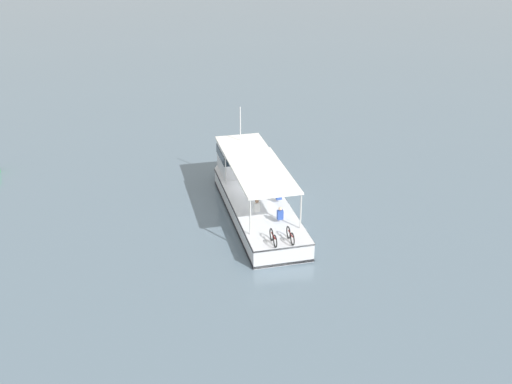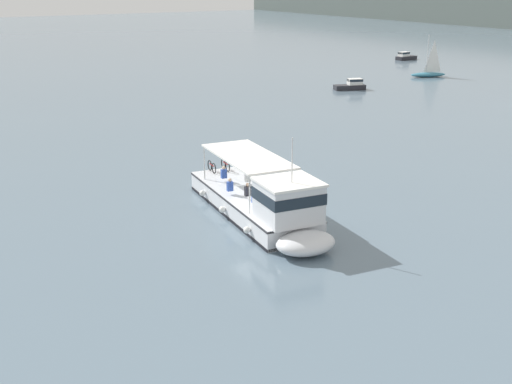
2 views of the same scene
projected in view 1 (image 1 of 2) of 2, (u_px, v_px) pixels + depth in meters
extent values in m
plane|color=slate|center=(256.00, 201.00, 37.79)|extent=(400.00, 400.00, 0.00)
cube|color=silver|center=(258.00, 209.00, 35.59)|extent=(11.13, 4.59, 1.10)
ellipsoid|color=silver|center=(236.00, 169.00, 41.03)|extent=(2.57, 3.21, 1.01)
cube|color=black|center=(258.00, 216.00, 35.78)|extent=(11.13, 4.63, 0.16)
cube|color=#2D2D33|center=(258.00, 202.00, 35.38)|extent=(11.13, 4.65, 0.10)
cube|color=silver|center=(242.00, 158.00, 38.80)|extent=(2.93, 3.04, 1.90)
cube|color=#19232D|center=(242.00, 153.00, 38.66)|extent=(2.98, 3.11, 0.56)
cube|color=white|center=(242.00, 143.00, 38.37)|extent=(3.11, 3.22, 0.12)
cube|color=white|center=(260.00, 171.00, 34.08)|extent=(7.03, 3.80, 0.10)
cylinder|color=silver|center=(226.00, 169.00, 37.09)|extent=(0.08, 0.08, 2.00)
cylinder|color=silver|center=(269.00, 165.00, 37.67)|extent=(0.08, 0.08, 2.00)
cylinder|color=silver|center=(250.00, 217.00, 31.38)|extent=(0.08, 0.08, 2.00)
cylinder|color=silver|center=(301.00, 211.00, 31.97)|extent=(0.08, 0.08, 2.00)
cylinder|color=silver|center=(240.00, 124.00, 38.14)|extent=(0.06, 0.06, 2.20)
sphere|color=white|center=(273.00, 184.00, 38.98)|extent=(0.36, 0.36, 0.36)
sphere|color=white|center=(287.00, 206.00, 36.08)|extent=(0.36, 0.36, 0.36)
sphere|color=white|center=(303.00, 231.00, 33.36)|extent=(0.36, 0.36, 0.36)
torus|color=black|center=(271.00, 234.00, 31.12)|extent=(0.66, 0.15, 0.66)
torus|color=black|center=(275.00, 241.00, 30.50)|extent=(0.66, 0.15, 0.66)
cylinder|color=maroon|center=(273.00, 236.00, 30.76)|extent=(0.70, 0.15, 0.06)
torus|color=black|center=(288.00, 232.00, 31.31)|extent=(0.66, 0.15, 0.66)
torus|color=black|center=(292.00, 239.00, 30.70)|extent=(0.66, 0.15, 0.66)
cylinder|color=maroon|center=(290.00, 234.00, 30.95)|extent=(0.70, 0.15, 0.06)
cube|color=#2D4CA5|center=(280.00, 215.00, 32.79)|extent=(0.26, 0.35, 0.52)
sphere|color=beige|center=(280.00, 209.00, 32.64)|extent=(0.20, 0.20, 0.20)
cube|color=white|center=(257.00, 207.00, 33.62)|extent=(0.26, 0.35, 0.52)
sphere|color=#9E7051|center=(257.00, 201.00, 33.46)|extent=(0.20, 0.20, 0.20)
cube|color=#2D4CA5|center=(279.00, 195.00, 34.99)|extent=(0.26, 0.35, 0.52)
sphere|color=beige|center=(279.00, 189.00, 34.83)|extent=(0.20, 0.20, 0.20)
cube|color=black|center=(265.00, 188.00, 35.91)|extent=(0.26, 0.35, 0.52)
sphere|color=tan|center=(265.00, 182.00, 35.75)|extent=(0.20, 0.20, 0.20)
cube|color=#2D4CA5|center=(261.00, 179.00, 36.97)|extent=(0.26, 0.35, 0.52)
sphere|color=#9E7051|center=(261.00, 174.00, 36.81)|extent=(0.20, 0.20, 0.20)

